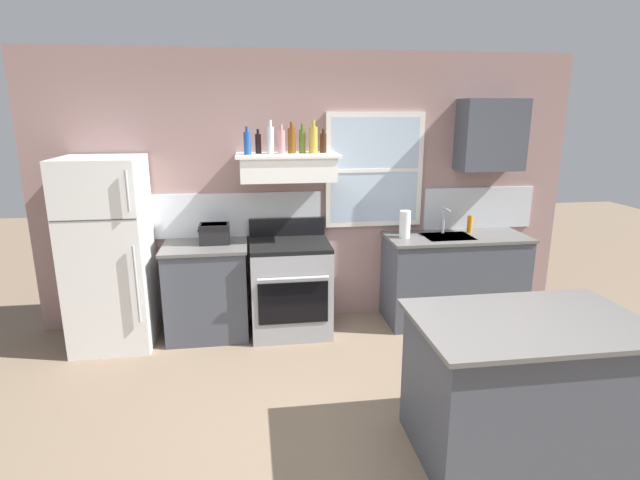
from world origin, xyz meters
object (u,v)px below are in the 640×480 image
bottle_balsamic_dark (258,143)px  bottle_clear_tall (271,140)px  toaster (215,233)px  dish_soap_bottle (470,224)px  bottle_champagne_gold_foil (313,139)px  bottle_rose_pink (281,141)px  refrigerator (109,254)px  bottle_olive_oil_square (302,141)px  kitchen_island (523,386)px  bottle_amber_wine (292,140)px  bottle_brown_stout (323,143)px  bottle_blue_liqueur (247,143)px  stove_range (290,286)px  paper_towel_roll (405,224)px

bottle_balsamic_dark → bottle_clear_tall: bearing=-11.9°
toaster → dish_soap_bottle: bearing=1.4°
toaster → bottle_champagne_gold_foil: size_ratio=0.97×
toaster → bottle_rose_pink: bottle_rose_pink is taller
bottle_rose_pink → bottle_champagne_gold_foil: size_ratio=0.88×
refrigerator → bottle_rose_pink: (1.60, 0.15, 0.98)m
toaster → bottle_olive_oil_square: 1.21m
bottle_champagne_gold_foil → refrigerator: bearing=-175.7°
refrigerator → kitchen_island: 3.58m
toaster → bottle_amber_wine: bottle_amber_wine is taller
bottle_champagne_gold_foil → bottle_brown_stout: bearing=19.0°
bottle_rose_pink → kitchen_island: bearing=-57.9°
bottle_blue_liqueur → bottle_champagne_gold_foil: (0.61, 0.07, 0.02)m
bottle_amber_wine → kitchen_island: size_ratio=0.21×
bottle_clear_tall → bottle_champagne_gold_foil: 0.40m
bottle_champagne_gold_foil → bottle_clear_tall: bearing=178.7°
bottle_balsamic_dark → kitchen_island: bearing=-54.2°
bottle_clear_tall → dish_soap_bottle: (2.03, 0.01, -0.87)m
bottle_blue_liqueur → bottle_olive_oil_square: bottle_olive_oil_square is taller
bottle_rose_pink → stove_range: bearing=-68.4°
bottle_clear_tall → bottle_rose_pink: bearing=-0.4°
bottle_amber_wine → dish_soap_bottle: size_ratio=1.61×
toaster → bottle_blue_liqueur: size_ratio=1.18×
bottle_balsamic_dark → bottle_amber_wine: bearing=-1.7°
toaster → bottle_balsamic_dark: size_ratio=1.32×
bottle_blue_liqueur → dish_soap_bottle: bottle_blue_liqueur is taller
bottle_clear_tall → bottle_olive_oil_square: 0.30m
stove_range → bottle_amber_wine: 1.41m
bottle_brown_stout → dish_soap_bottle: (1.53, -0.02, -0.84)m
toaster → paper_towel_roll: bearing=-1.2°
dish_soap_bottle → paper_towel_roll: bearing=-172.2°
stove_range → paper_towel_roll: size_ratio=4.04×
bottle_rose_pink → dish_soap_bottle: 2.11m
bottle_clear_tall → bottle_amber_wine: bearing=4.3°
refrigerator → bottle_rose_pink: bearing=5.4°
bottle_brown_stout → paper_towel_roll: (0.80, -0.12, -0.79)m
paper_towel_roll → bottle_balsamic_dark: bearing=175.3°
stove_range → kitchen_island: 2.40m
toaster → dish_soap_bottle: toaster is taller
bottle_rose_pink → kitchen_island: size_ratio=0.19×
bottle_clear_tall → paper_towel_roll: bearing=-4.0°
bottle_olive_oil_square → bottle_champagne_gold_foil: (0.10, -0.02, 0.01)m
bottle_balsamic_dark → bottle_champagne_gold_foil: (0.51, -0.03, 0.03)m
stove_range → kitchen_island: stove_range is taller
bottle_blue_liqueur → bottle_champagne_gold_foil: 0.62m
bottle_clear_tall → bottle_olive_oil_square: bottle_clear_tall is taller
refrigerator → paper_towel_roll: size_ratio=6.47×
stove_range → bottle_blue_liqueur: bearing=171.6°
kitchen_island → bottle_olive_oil_square: bearing=118.0°
bottle_olive_oil_square → bottle_brown_stout: size_ratio=1.21×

